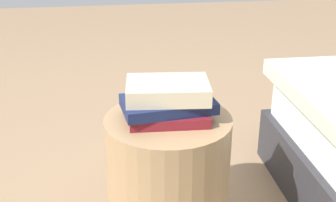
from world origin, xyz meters
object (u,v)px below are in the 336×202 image
(book_cream, at_px, (169,90))
(side_table, at_px, (168,178))
(book_maroon, at_px, (167,115))
(book_navy, at_px, (167,104))

(book_cream, bearing_deg, side_table, 68.55)
(book_maroon, bearing_deg, book_navy, -98.70)
(side_table, distance_m, book_cream, 0.31)
(book_navy, bearing_deg, book_maroon, 71.93)
(book_maroon, xyz_separation_m, book_navy, (-0.00, -0.01, 0.03))
(side_table, distance_m, book_navy, 0.27)
(side_table, xyz_separation_m, book_cream, (-0.00, -0.01, 0.31))
(book_maroon, height_order, book_navy, book_navy)
(side_table, height_order, book_maroon, book_maroon)
(book_maroon, relative_size, book_navy, 0.87)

